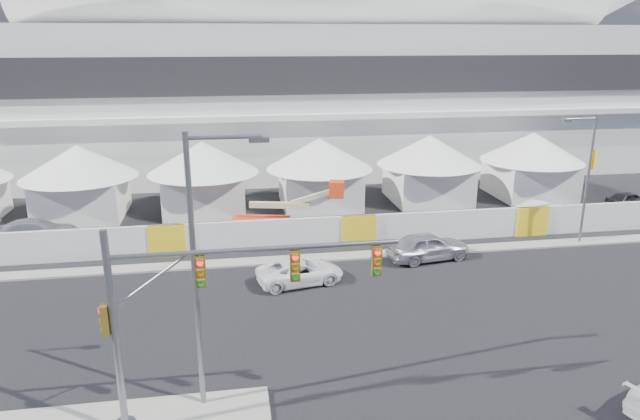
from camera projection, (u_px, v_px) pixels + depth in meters
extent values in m
plane|color=black|center=(292.00, 380.00, 22.42)|extent=(160.00, 160.00, 0.00)
cube|color=gray|center=(574.00, 242.00, 37.28)|extent=(80.00, 1.20, 0.12)
cube|color=silver|center=(320.00, 95.00, 61.28)|extent=(80.00, 24.00, 14.00)
cube|color=black|center=(343.00, 75.00, 48.99)|extent=(68.00, 0.30, 3.20)
cube|color=silver|center=(343.00, 116.00, 49.77)|extent=(72.00, 0.80, 0.50)
cube|color=white|center=(83.00, 197.00, 42.65)|extent=(6.00, 6.00, 3.00)
cone|color=white|center=(78.00, 161.00, 41.86)|extent=(8.40, 8.40, 2.40)
cube|color=white|center=(205.00, 192.00, 44.03)|extent=(6.00, 6.00, 3.00)
cone|color=white|center=(203.00, 157.00, 43.25)|extent=(8.40, 8.40, 2.40)
cube|color=white|center=(320.00, 187.00, 45.42)|extent=(6.00, 6.00, 3.00)
cone|color=white|center=(320.00, 153.00, 44.63)|extent=(8.40, 8.40, 2.40)
cube|color=white|center=(428.00, 182.00, 46.80)|extent=(6.00, 6.00, 3.00)
cone|color=white|center=(429.00, 150.00, 46.02)|extent=(8.40, 8.40, 2.40)
cube|color=white|center=(529.00, 178.00, 48.19)|extent=(6.00, 6.00, 3.00)
cone|color=white|center=(533.00, 147.00, 47.40)|extent=(8.40, 8.40, 2.40)
cube|color=silver|center=(358.00, 230.00, 36.74)|extent=(70.00, 0.25, 2.00)
imported|color=silver|center=(428.00, 246.00, 34.35)|extent=(2.74, 5.24, 1.70)
imported|color=white|center=(300.00, 272.00, 31.08)|extent=(3.03, 5.06, 1.32)
imported|color=white|center=(544.00, 209.00, 42.29)|extent=(1.73, 4.20, 1.35)
imported|color=black|center=(628.00, 200.00, 44.93)|extent=(2.41, 4.10, 1.31)
imported|color=silver|center=(37.00, 231.00, 37.34)|extent=(2.44, 5.36, 1.52)
cylinder|color=gray|center=(115.00, 337.00, 18.19)|extent=(0.24, 0.24, 7.21)
cylinder|color=gray|center=(258.00, 249.00, 18.12)|extent=(9.24, 0.16, 0.16)
cube|color=#594714|center=(201.00, 272.00, 18.03)|extent=(0.32, 0.22, 1.05)
cube|color=#594714|center=(295.00, 266.00, 18.49)|extent=(0.32, 0.22, 1.05)
cube|color=#594714|center=(377.00, 261.00, 18.91)|extent=(0.32, 0.22, 1.05)
cube|color=#594714|center=(105.00, 320.00, 17.98)|extent=(0.22, 0.32, 1.05)
cylinder|color=gray|center=(195.00, 277.00, 19.39)|extent=(0.20, 0.20, 9.93)
cylinder|color=gray|center=(224.00, 137.00, 18.20)|extent=(2.43, 0.13, 0.13)
cube|color=gray|center=(259.00, 140.00, 18.40)|extent=(0.66, 0.28, 0.17)
cylinder|color=gray|center=(587.00, 181.00, 36.15)|extent=(0.17, 0.17, 8.34)
cylinder|color=gray|center=(581.00, 119.00, 34.83)|extent=(2.04, 0.11, 0.11)
cube|color=gray|center=(567.00, 121.00, 34.72)|extent=(0.56, 0.23, 0.14)
cube|color=yellow|center=(594.00, 160.00, 35.78)|extent=(0.03, 0.56, 1.30)
cube|color=red|center=(261.00, 226.00, 38.76)|extent=(4.12, 2.52, 1.17)
cube|color=beige|center=(279.00, 204.00, 38.51)|extent=(4.03, 1.27, 0.37)
cube|color=beige|center=(314.00, 193.00, 38.69)|extent=(3.13, 1.01, 1.29)
cube|color=red|center=(335.00, 185.00, 38.76)|extent=(1.15, 1.15, 1.07)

